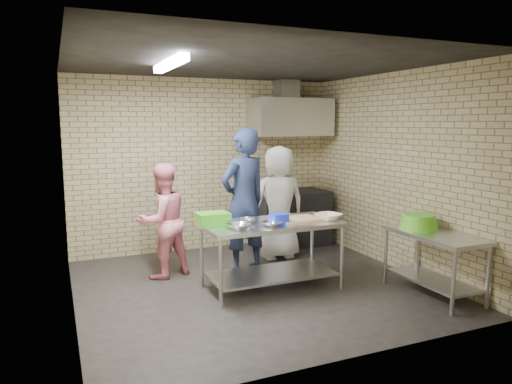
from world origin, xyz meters
TOP-DOWN VIEW (x-y plane):
  - floor at (0.00, 0.00)m, footprint 4.20×4.20m
  - ceiling at (0.00, 0.00)m, footprint 4.20×4.20m
  - back_wall at (0.00, 2.00)m, footprint 4.20×0.06m
  - front_wall at (0.00, -2.00)m, footprint 4.20×0.06m
  - left_wall at (-2.10, 0.00)m, footprint 0.06×4.00m
  - right_wall at (2.10, 0.00)m, footprint 0.06×4.00m
  - prep_table at (0.16, -0.14)m, footprint 1.65×0.82m
  - side_counter at (1.80, -1.10)m, footprint 0.60×1.20m
  - stove at (1.35, 1.65)m, footprint 1.20×0.70m
  - range_hood at (1.35, 1.70)m, footprint 1.30×0.60m
  - hood_duct at (1.35, 1.85)m, footprint 0.35×0.30m
  - wall_shelf at (1.65, 1.89)m, footprint 0.80×0.20m
  - fluorescent_fixture at (-1.00, 0.00)m, footprint 0.10×1.25m
  - green_crate at (-0.54, -0.02)m, footprint 0.37×0.27m
  - blue_tub at (0.21, -0.24)m, footprint 0.18×0.18m
  - cutting_board at (0.51, -0.16)m, footprint 0.50×0.38m
  - mixing_bowl_a at (-0.34, -0.34)m, footprint 0.32×0.32m
  - mixing_bowl_b at (-0.14, -0.09)m, footprint 0.24×0.24m
  - mixing_bowl_c at (0.06, -0.36)m, footprint 0.29×0.29m
  - ceramic_bowl at (0.86, -0.29)m, footprint 0.39×0.39m
  - green_basin at (1.78, -0.85)m, footprint 0.46×0.46m
  - bottle_red at (1.40, 1.89)m, footprint 0.07×0.07m
  - bottle_green at (1.80, 1.89)m, footprint 0.06×0.06m
  - man_navy at (0.09, 0.60)m, footprint 0.81×0.65m
  - woman_pink at (-0.96, 0.83)m, footprint 0.88×0.78m
  - woman_white at (0.82, 1.03)m, footprint 0.84×0.56m

SIDE VIEW (x-z plane):
  - floor at x=0.00m, z-range 0.00..0.00m
  - side_counter at x=1.80m, z-range 0.00..0.75m
  - prep_table at x=0.16m, z-range 0.00..0.82m
  - stove at x=1.35m, z-range 0.00..0.90m
  - woman_pink at x=-0.96m, z-range 0.00..1.49m
  - green_basin at x=1.78m, z-range 0.75..0.92m
  - cutting_board at x=0.51m, z-range 0.82..0.85m
  - woman_white at x=0.82m, z-range 0.00..1.68m
  - mixing_bowl_c at x=0.06m, z-range 0.82..0.88m
  - mixing_bowl_b at x=-0.14m, z-range 0.82..0.89m
  - mixing_bowl_a at x=-0.34m, z-range 0.82..0.89m
  - ceramic_bowl at x=0.86m, z-range 0.82..0.90m
  - blue_tub at x=0.21m, z-range 0.82..0.94m
  - green_crate at x=-0.54m, z-range 0.82..0.97m
  - man_navy at x=0.09m, z-range 0.00..1.95m
  - back_wall at x=0.00m, z-range 0.00..2.70m
  - front_wall at x=0.00m, z-range 0.00..2.70m
  - left_wall at x=-2.10m, z-range 0.00..2.70m
  - right_wall at x=2.10m, z-range 0.00..2.70m
  - wall_shelf at x=1.65m, z-range 1.90..1.94m
  - bottle_green at x=1.80m, z-range 1.94..2.09m
  - bottle_red at x=1.40m, z-range 1.94..2.12m
  - range_hood at x=1.35m, z-range 1.80..2.40m
  - hood_duct at x=1.35m, z-range 2.40..2.70m
  - fluorescent_fixture at x=-1.00m, z-range 2.60..2.68m
  - ceiling at x=0.00m, z-range 2.70..2.70m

